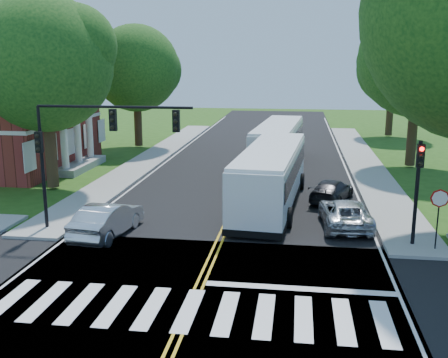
% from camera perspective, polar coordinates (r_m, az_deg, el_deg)
% --- Properties ---
extents(ground, '(140.00, 140.00, 0.00)m').
position_cam_1_polar(ground, '(17.55, -3.52, -13.36)').
color(ground, '#234B12').
rests_on(ground, ground).
extents(road, '(14.00, 96.00, 0.01)m').
position_cam_1_polar(road, '(34.45, 2.46, -0.14)').
color(road, black).
rests_on(road, ground).
extents(cross_road, '(60.00, 12.00, 0.01)m').
position_cam_1_polar(cross_road, '(17.55, -3.52, -13.34)').
color(cross_road, black).
rests_on(cross_road, ground).
extents(center_line, '(0.36, 70.00, 0.01)m').
position_cam_1_polar(center_line, '(38.34, 3.05, 1.21)').
color(center_line, gold).
rests_on(center_line, road).
extents(edge_line_w, '(0.12, 70.00, 0.01)m').
position_cam_1_polar(edge_line_w, '(39.50, -6.83, 1.48)').
color(edge_line_w, silver).
rests_on(edge_line_w, road).
extents(edge_line_e, '(0.12, 70.00, 0.01)m').
position_cam_1_polar(edge_line_e, '(38.37, 13.22, 0.89)').
color(edge_line_e, silver).
rests_on(edge_line_e, road).
extents(crosswalk, '(12.60, 3.00, 0.01)m').
position_cam_1_polar(crosswalk, '(17.11, -3.86, -14.04)').
color(crosswalk, silver).
rests_on(crosswalk, road).
extents(stop_bar, '(6.60, 0.40, 0.01)m').
position_cam_1_polar(stop_bar, '(18.69, 8.30, -11.72)').
color(stop_bar, silver).
rests_on(stop_bar, road).
extents(sidewalk_nw, '(2.60, 40.00, 0.15)m').
position_cam_1_polar(sidewalk_nw, '(42.72, -7.75, 2.40)').
color(sidewalk_nw, gray).
rests_on(sidewalk_nw, ground).
extents(sidewalk_ne, '(2.60, 40.00, 0.15)m').
position_cam_1_polar(sidewalk_ne, '(41.45, 14.94, 1.75)').
color(sidewalk_ne, gray).
rests_on(sidewalk_ne, ground).
extents(tree_west_near, '(8.00, 8.00, 11.40)m').
position_cam_1_polar(tree_west_near, '(32.90, -18.97, 11.80)').
color(tree_west_near, '#352315').
rests_on(tree_west_near, ground).
extents(tree_west_far, '(7.60, 7.60, 10.67)m').
position_cam_1_polar(tree_west_far, '(47.60, -9.55, 11.78)').
color(tree_west_far, '#352315').
rests_on(tree_west_far, ground).
extents(tree_east_mid, '(8.40, 8.40, 11.93)m').
position_cam_1_polar(tree_east_mid, '(40.27, 20.38, 12.24)').
color(tree_east_mid, '#352315').
rests_on(tree_east_mid, ground).
extents(tree_east_far, '(7.20, 7.20, 10.34)m').
position_cam_1_polar(tree_east_far, '(56.19, 17.91, 11.35)').
color(tree_east_far, '#352315').
rests_on(tree_east_far, ground).
extents(signal_nw, '(7.15, 0.46, 5.66)m').
position_cam_1_polar(signal_nw, '(23.90, -14.44, 4.35)').
color(signal_nw, black).
rests_on(signal_nw, ground).
extents(signal_ne, '(0.30, 0.46, 4.40)m').
position_cam_1_polar(signal_ne, '(22.91, 20.37, -0.00)').
color(signal_ne, black).
rests_on(signal_ne, ground).
extents(stop_sign, '(0.76, 0.08, 2.53)m').
position_cam_1_polar(stop_sign, '(22.88, 22.38, -2.60)').
color(stop_sign, black).
rests_on(stop_sign, ground).
extents(bus_lead, '(3.67, 12.42, 3.17)m').
position_cam_1_polar(bus_lead, '(28.27, 5.16, 0.42)').
color(bus_lead, silver).
rests_on(bus_lead, road).
extents(bus_follow, '(3.68, 12.33, 3.14)m').
position_cam_1_polar(bus_follow, '(39.15, 5.92, 3.86)').
color(bus_follow, silver).
rests_on(bus_follow, road).
extents(hatchback, '(2.12, 4.73, 1.51)m').
position_cam_1_polar(hatchback, '(24.07, -12.58, -4.32)').
color(hatchback, silver).
rests_on(hatchback, road).
extents(suv, '(2.44, 4.83, 1.31)m').
position_cam_1_polar(suv, '(25.42, 13.03, -3.65)').
color(suv, silver).
rests_on(suv, road).
extents(dark_sedan, '(2.95, 4.46, 1.20)m').
position_cam_1_polar(dark_sedan, '(29.88, 11.64, -1.23)').
color(dark_sedan, black).
rests_on(dark_sedan, road).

